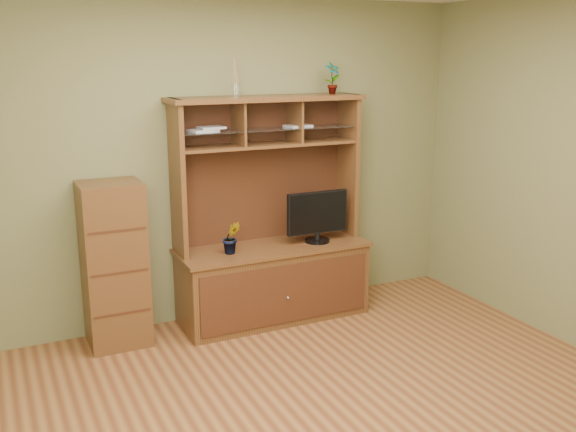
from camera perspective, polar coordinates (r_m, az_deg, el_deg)
room at (r=3.65m, az=4.57°, el=0.31°), size 4.54×4.04×2.74m
media_hutch at (r=5.52m, az=-1.44°, el=-3.86°), size 1.66×0.61×1.90m
monitor at (r=5.51m, az=2.64°, el=0.03°), size 0.56×0.22×0.44m
orchid_plant at (r=5.22m, az=-5.04°, el=-1.92°), size 0.17×0.15×0.27m
top_plant at (r=5.60m, az=3.94°, el=12.14°), size 0.15×0.12×0.27m
reed_diffuser at (r=5.22m, az=-4.72°, el=11.81°), size 0.06×0.06×0.30m
magazines at (r=5.25m, az=-4.49°, el=7.80°), size 1.08×0.20×0.04m
side_cabinet at (r=5.15m, az=-15.18°, el=-4.20°), size 0.46×0.42×1.30m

